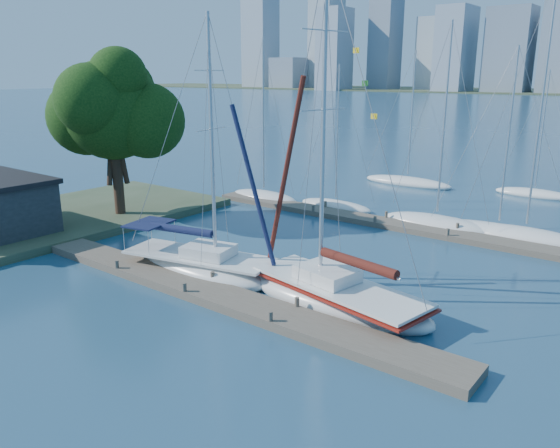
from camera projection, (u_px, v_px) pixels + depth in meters
The scene contains 14 objects.
ground at pixel (199, 293), 25.51m from camera, with size 700.00×700.00×0.00m, color navy.
near_dock at pixel (199, 289), 25.45m from camera, with size 26.00×2.00×0.40m, color brown.
far_dock at pixel (394, 225), 36.45m from camera, with size 30.00×1.80×0.36m, color brown.
shore at pixel (59, 218), 37.78m from camera, with size 12.00×22.00×0.50m, color #38472D.
tree at pixel (112, 108), 36.18m from camera, with size 8.95×8.15×11.61m.
sailboat_navy at pixel (199, 254), 27.84m from camera, with size 8.94×4.58×13.22m.
sailboat_maroon at pixel (337, 282), 23.76m from camera, with size 9.42×4.50×15.20m.
bg_boat_0 at pixel (264, 197), 44.35m from camera, with size 6.55×2.76×12.90m.
bg_boat_1 at pixel (336, 206), 41.53m from camera, with size 6.33×2.80×10.88m.
bg_boat_2 at pixel (436, 223), 36.37m from camera, with size 7.87×4.11×13.46m.
bg_boat_3 at pixel (498, 232), 34.51m from camera, with size 8.56×4.92×11.86m.
bg_boat_4 at pixel (525, 236), 33.46m from camera, with size 8.03×3.47×15.61m.
bg_boat_6 at pixel (408, 182), 50.42m from camera, with size 8.55×2.32×12.27m.
bg_boat_7 at pixel (534, 194), 45.60m from camera, with size 6.53×2.67×10.54m.
Camera 1 is at (17.55, -16.40, 9.92)m, focal length 35.00 mm.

